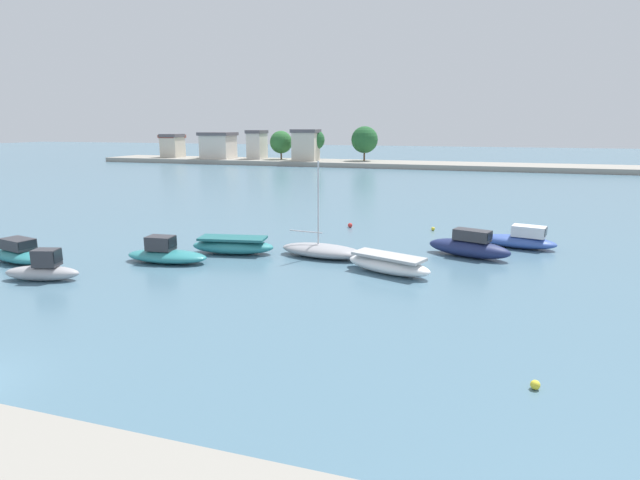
# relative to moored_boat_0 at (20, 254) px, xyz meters

# --- Properties ---
(moored_boat_0) EXTENTS (5.46, 3.07, 1.44)m
(moored_boat_0) POSITION_rel_moored_boat_0_xyz_m (0.00, 0.00, 0.00)
(moored_boat_0) COLOR teal
(moored_boat_0) RESTS_ON ground
(moored_boat_1) EXTENTS (4.21, 2.22, 1.71)m
(moored_boat_1) POSITION_rel_moored_boat_0_xyz_m (4.46, -2.58, 0.07)
(moored_boat_1) COLOR #9E9EA3
(moored_boat_1) RESTS_ON ground
(moored_boat_2) EXTENTS (5.28, 2.44, 1.61)m
(moored_boat_2) POSITION_rel_moored_boat_0_xyz_m (8.58, 2.61, -0.00)
(moored_boat_2) COLOR teal
(moored_boat_2) RESTS_ON ground
(moored_boat_3) EXTENTS (5.62, 2.81, 1.09)m
(moored_boat_3) POSITION_rel_moored_boat_0_xyz_m (11.43, 5.85, 0.01)
(moored_boat_3) COLOR teal
(moored_boat_3) RESTS_ON ground
(moored_boat_4) EXTENTS (5.73, 2.79, 6.04)m
(moored_boat_4) POSITION_rel_moored_boat_0_xyz_m (17.23, 6.71, -0.08)
(moored_boat_4) COLOR #9E9EA3
(moored_boat_4) RESTS_ON ground
(moored_boat_5) EXTENTS (5.43, 3.40, 1.06)m
(moored_boat_5) POSITION_rel_moored_boat_0_xyz_m (21.87, 4.43, -0.01)
(moored_boat_5) COLOR white
(moored_boat_5) RESTS_ON ground
(moored_boat_6) EXTENTS (5.53, 3.26, 1.76)m
(moored_boat_6) POSITION_rel_moored_boat_0_xyz_m (26.07, 9.64, 0.15)
(moored_boat_6) COLOR navy
(moored_boat_6) RESTS_ON ground
(moored_boat_7) EXTENTS (5.35, 3.04, 1.55)m
(moored_boat_7) POSITION_rel_moored_boat_0_xyz_m (29.25, 13.32, 0.04)
(moored_boat_7) COLOR #3856A8
(moored_boat_7) RESTS_ON ground
(mooring_buoy_0) EXTENTS (0.31, 0.31, 0.31)m
(mooring_buoy_0) POSITION_rel_moored_boat_0_xyz_m (28.66, -7.08, -0.36)
(mooring_buoy_0) COLOR yellow
(mooring_buoy_0) RESTS_ON ground
(mooring_buoy_1) EXTENTS (0.38, 0.38, 0.38)m
(mooring_buoy_1) POSITION_rel_moored_boat_0_xyz_m (16.52, 16.54, -0.33)
(mooring_buoy_1) COLOR red
(mooring_buoy_1) RESTS_ON ground
(mooring_buoy_2) EXTENTS (0.31, 0.31, 0.31)m
(mooring_buoy_2) POSITION_rel_moored_boat_0_xyz_m (23.10, 17.30, -0.36)
(mooring_buoy_2) COLOR yellow
(mooring_buoy_2) RESTS_ON ground
(distant_shoreline) EXTENTS (134.25, 11.30, 7.99)m
(distant_shoreline) POSITION_rel_moored_boat_0_xyz_m (-1.71, 80.20, 1.53)
(distant_shoreline) COLOR gray
(distant_shoreline) RESTS_ON ground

